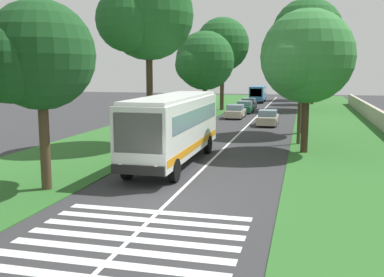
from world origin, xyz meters
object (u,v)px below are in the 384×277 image
roadside_tree_right_0 (310,55)px  roadside_tree_right_3 (305,59)px  trailing_minibus_0 (258,93)px  roadside_tree_right_2 (306,37)px  utility_pole (300,87)px  coach_bus (174,125)px  roadside_tree_left_3 (204,62)px  trailing_car_1 (235,112)px  roadside_tree_right_4 (312,64)px  roadside_tree_right_1 (307,57)px  roadside_tree_left_1 (37,59)px  roadside_tree_left_2 (222,46)px  roadside_tree_left_4 (147,18)px  trailing_car_3 (249,104)px  trailing_car_0 (268,118)px  trailing_car_2 (245,107)px

roadside_tree_right_0 → roadside_tree_right_3: size_ratio=1.21×
trailing_minibus_0 → roadside_tree_right_2: (-33.77, -7.00, 6.13)m
trailing_minibus_0 → utility_pole: bearing=-170.3°
coach_bus → utility_pole: (8.31, -6.51, 1.81)m
roadside_tree_left_3 → trailing_car_1: bearing=-114.4°
roadside_tree_right_4 → roadside_tree_right_2: bearing=178.1°
trailing_car_1 → roadside_tree_right_4: size_ratio=0.51×
coach_bus → roadside_tree_right_1: 36.65m
utility_pole → roadside_tree_right_1: bearing=-0.9°
roadside_tree_left_1 → roadside_tree_left_2: (39.76, -0.52, 2.49)m
roadside_tree_left_4 → roadside_tree_right_2: roadside_tree_left_4 is taller
roadside_tree_left_3 → roadside_tree_right_2: 16.27m
roadside_tree_right_3 → roadside_tree_right_4: size_ratio=1.04×
roadside_tree_right_1 → roadside_tree_right_3: 30.38m
roadside_tree_left_1 → utility_pole: 18.22m
trailing_car_3 → utility_pole: utility_pole is taller
roadside_tree_left_1 → coach_bus: bearing=-31.2°
roadside_tree_right_2 → roadside_tree_right_4: 31.97m
trailing_car_0 → trailing_car_2: (11.54, 3.59, 0.00)m
roadside_tree_right_1 → coach_bus: bearing=169.0°
coach_bus → trailing_minibus_0: coach_bus is taller
roadside_tree_right_0 → roadside_tree_right_3: roadside_tree_right_0 is taller
coach_bus → roadside_tree_right_4: bearing=-9.7°
trailing_car_3 → roadside_tree_left_4: size_ratio=0.37×
trailing_car_1 → trailing_car_2: same height
coach_bus → roadside_tree_right_4: roadside_tree_right_4 is taller
roadside_tree_left_1 → roadside_tree_right_0: roadside_tree_right_0 is taller
roadside_tree_left_2 → roadside_tree_right_2: bearing=-152.1°
trailing_car_3 → roadside_tree_left_3: size_ratio=0.46×
trailing_minibus_0 → roadside_tree_left_1: bearing=176.1°
roadside_tree_right_0 → roadside_tree_left_4: bearing=167.8°
roadside_tree_left_2 → roadside_tree_right_1: roadside_tree_left_2 is taller
trailing_car_0 → trailing_car_3: bearing=12.6°
coach_bus → roadside_tree_right_3: 9.35m
trailing_car_3 → roadside_tree_left_2: size_ratio=0.37×
roadside_tree_left_2 → utility_pole: size_ratio=1.52×
trailing_car_2 → roadside_tree_right_4: (15.63, -7.79, 5.26)m
trailing_car_3 → roadside_tree_left_1: bearing=174.9°
trailing_car_2 → roadside_tree_right_2: roadside_tree_right_2 is taller
trailing_car_3 → trailing_minibus_0: trailing_minibus_0 is taller
trailing_minibus_0 → utility_pole: 40.06m
roadside_tree_right_1 → trailing_car_2: bearing=128.2°
coach_bus → utility_pole: size_ratio=1.48×
roadside_tree_left_1 → trailing_car_0: bearing=-16.7°
roadside_tree_left_2 → roadside_tree_right_3: size_ratio=1.32×
trailing_car_3 → roadside_tree_left_3: roadside_tree_left_3 is taller
roadside_tree_left_4 → utility_pole: (2.96, -9.87, -4.48)m
roadside_tree_right_3 → roadside_tree_right_4: roadside_tree_right_3 is taller
roadside_tree_left_1 → roadside_tree_right_4: size_ratio=0.95×
roadside_tree_left_2 → roadside_tree_right_1: bearing=-76.6°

